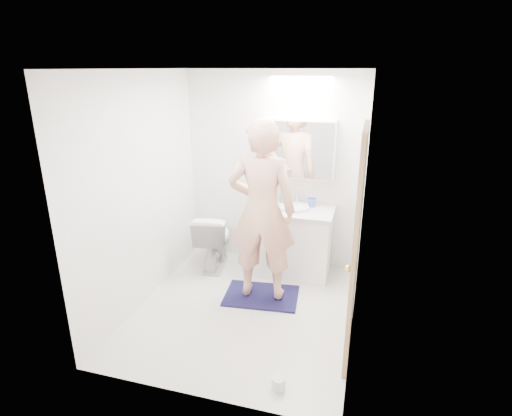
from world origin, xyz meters
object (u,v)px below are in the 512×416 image
(soap_bottle_b, at_px, (284,197))
(toilet_paper_roll, at_px, (279,383))
(person, at_px, (262,211))
(toothbrush_cup, at_px, (312,203))
(soap_bottle_a, at_px, (269,194))
(vanity_cabinet, at_px, (292,243))
(medicine_cabinet, at_px, (298,149))
(toilet, at_px, (214,239))

(soap_bottle_b, distance_m, toilet_paper_roll, 2.34)
(person, relative_size, toothbrush_cup, 17.68)
(person, distance_m, soap_bottle_a, 0.85)
(vanity_cabinet, distance_m, soap_bottle_a, 0.66)
(soap_bottle_b, height_order, toilet_paper_roll, soap_bottle_b)
(medicine_cabinet, relative_size, person, 0.46)
(medicine_cabinet, xyz_separation_m, person, (-0.20, -0.89, -0.49))
(person, xyz_separation_m, soap_bottle_b, (0.05, 0.86, -0.11))
(medicine_cabinet, bearing_deg, toilet, -161.47)
(medicine_cabinet, height_order, toothbrush_cup, medicine_cabinet)
(medicine_cabinet, bearing_deg, vanity_cabinet, -87.33)
(toothbrush_cup, bearing_deg, medicine_cabinet, 165.98)
(toothbrush_cup, bearing_deg, soap_bottle_a, -178.93)
(medicine_cabinet, xyz_separation_m, toilet_paper_roll, (0.29, -2.17, -1.45))
(soap_bottle_a, bearing_deg, vanity_cabinet, -23.52)
(soap_bottle_b, bearing_deg, soap_bottle_a, -171.01)
(person, distance_m, toothbrush_cup, 0.94)
(toilet, bearing_deg, toothbrush_cup, -175.63)
(soap_bottle_a, bearing_deg, medicine_cabinet, 10.16)
(toilet, height_order, soap_bottle_b, soap_bottle_b)
(toilet, xyz_separation_m, soap_bottle_b, (0.82, 0.30, 0.54))
(vanity_cabinet, xyz_separation_m, toothbrush_cup, (0.19, 0.16, 0.48))
(soap_bottle_b, height_order, toothbrush_cup, soap_bottle_b)
(soap_bottle_a, xyz_separation_m, toothbrush_cup, (0.54, 0.01, -0.07))
(toilet, relative_size, toothbrush_cup, 6.66)
(vanity_cabinet, xyz_separation_m, soap_bottle_a, (-0.34, 0.15, 0.55))
(vanity_cabinet, distance_m, toothbrush_cup, 0.54)
(person, height_order, soap_bottle_b, person)
(toothbrush_cup, bearing_deg, vanity_cabinet, -139.98)
(toilet, distance_m, soap_bottle_a, 0.90)
(toilet, height_order, toothbrush_cup, toothbrush_cup)
(toilet, height_order, soap_bottle_a, soap_bottle_a)
(vanity_cabinet, bearing_deg, soap_bottle_b, 130.74)
(soap_bottle_a, bearing_deg, person, -80.58)
(toilet, xyz_separation_m, person, (0.77, -0.57, 0.65))
(person, bearing_deg, toilet_paper_roll, 105.22)
(vanity_cabinet, xyz_separation_m, person, (-0.21, -0.68, 0.62))
(vanity_cabinet, relative_size, toilet_paper_roll, 8.18)
(vanity_cabinet, height_order, person, person)
(soap_bottle_b, bearing_deg, medicine_cabinet, 11.67)
(vanity_cabinet, relative_size, medicine_cabinet, 1.02)
(person, bearing_deg, soap_bottle_b, -99.00)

